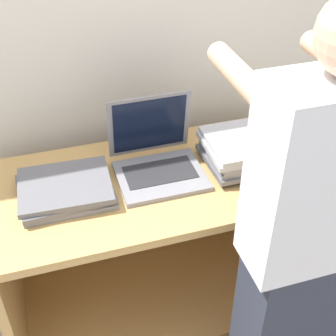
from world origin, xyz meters
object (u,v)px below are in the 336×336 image
(laptop_open, at_px, (157,159))
(laptop_stack_right, at_px, (248,150))
(person, at_px, (304,246))
(laptop_stack_left, at_px, (66,189))

(laptop_open, distance_m, laptop_stack_right, 0.38)
(laptop_stack_right, height_order, person, person)
(laptop_stack_left, relative_size, laptop_stack_right, 0.98)
(laptop_open, xyz_separation_m, person, (0.31, -0.60, 0.02))
(laptop_open, bearing_deg, laptop_stack_right, -8.46)
(laptop_stack_left, xyz_separation_m, laptop_stack_right, (0.74, -0.01, 0.03))
(laptop_stack_right, xyz_separation_m, person, (-0.06, -0.55, 0.01))
(laptop_stack_right, bearing_deg, laptop_open, 171.54)
(laptop_stack_left, height_order, person, person)
(laptop_stack_right, bearing_deg, laptop_stack_left, 179.60)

